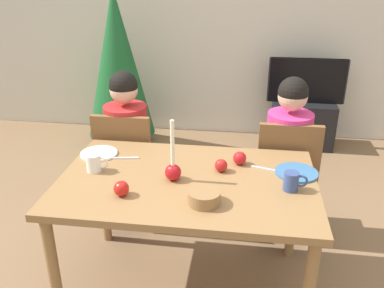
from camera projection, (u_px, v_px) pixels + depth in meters
name	position (u px, v px, depth m)	size (l,w,h in m)	color
ground_plane	(188.00, 285.00, 2.56)	(7.68, 7.68, 0.00)	brown
back_wall	(223.00, 16.00, 4.38)	(6.40, 0.10, 2.60)	beige
dining_table	(187.00, 192.00, 2.28)	(1.40, 0.90, 0.75)	olive
chair_left	(127.00, 163.00, 2.96)	(0.40, 0.40, 0.90)	brown
chair_right	(285.00, 173.00, 2.82)	(0.40, 0.40, 0.90)	brown
person_left_child	(128.00, 153.00, 2.97)	(0.30, 0.30, 1.17)	#33384C
person_right_child	(286.00, 163.00, 2.83)	(0.30, 0.30, 1.17)	#33384C
tv_stand	(302.00, 123.00, 4.43)	(0.64, 0.40, 0.48)	black
tv	(307.00, 81.00, 4.24)	(0.79, 0.05, 0.46)	black
christmas_tree	(118.00, 63.00, 4.17)	(0.70, 0.70, 1.72)	brown
candle_centerpiece	(173.00, 168.00, 2.21)	(0.09, 0.09, 0.34)	red
plate_left	(99.00, 153.00, 2.53)	(0.23, 0.23, 0.01)	white
plate_right	(296.00, 172.00, 2.31)	(0.24, 0.24, 0.01)	teal
mug_left	(94.00, 163.00, 2.32)	(0.13, 0.08, 0.10)	white
mug_right	(292.00, 181.00, 2.12)	(0.12, 0.08, 0.10)	#33477F
fork_left	(124.00, 158.00, 2.48)	(0.18, 0.01, 0.01)	silver
fork_right	(266.00, 169.00, 2.35)	(0.18, 0.01, 0.01)	silver
bowl_walnuts	(204.00, 197.00, 2.01)	(0.16, 0.16, 0.07)	olive
apple_near_candle	(121.00, 189.00, 2.08)	(0.08, 0.08, 0.08)	red
apple_by_left_plate	(221.00, 165.00, 2.32)	(0.07, 0.07, 0.07)	red
apple_by_right_mug	(240.00, 158.00, 2.40)	(0.08, 0.08, 0.08)	red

